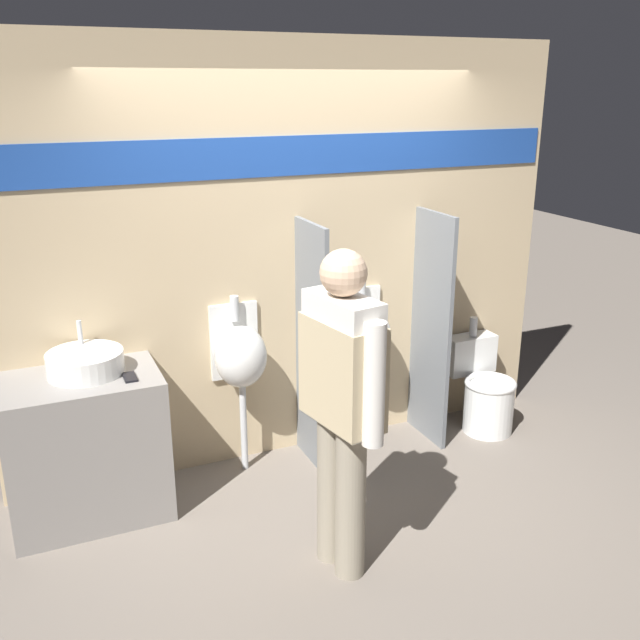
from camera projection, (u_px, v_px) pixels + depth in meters
ground_plane at (331, 484)px, 4.52m from camera, size 16.00×16.00×0.00m
display_wall at (293, 255)px, 4.61m from camera, size 3.80×0.07×2.70m
sink_counter at (87, 448)px, 4.09m from camera, size 0.87×0.56×0.86m
sink_basin at (85, 363)px, 4.00m from camera, size 0.42×0.42×0.27m
cell_phone at (130, 377)px, 3.95m from camera, size 0.07×0.14×0.01m
divider_near_counter at (312, 348)px, 4.56m from camera, size 0.03×0.47×1.62m
divider_mid at (431, 329)px, 4.90m from camera, size 0.03×0.47×1.62m
urinal_near_counter at (240, 357)px, 4.48m from camera, size 0.33×0.29×1.16m
urinal_far at (367, 337)px, 4.82m from camera, size 0.33×0.29×1.16m
toilet at (484, 392)px, 5.19m from camera, size 0.38×0.53×0.80m
person_in_vest at (342, 393)px, 3.47m from camera, size 0.29×0.59×1.70m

